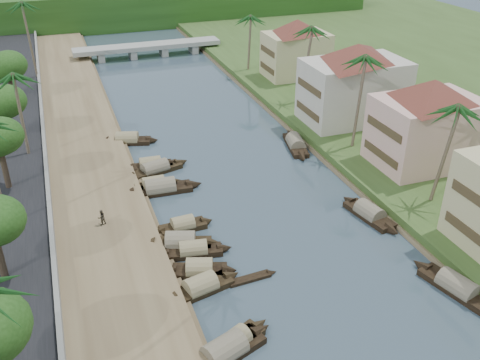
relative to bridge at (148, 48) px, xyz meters
name	(u,v)px	position (x,y,z in m)	size (l,w,h in m)	color
ground	(318,284)	(0.00, -72.00, -1.72)	(220.00, 220.00, 0.00)	#374852
left_bank	(93,197)	(-16.00, -52.00, -1.32)	(10.00, 180.00, 0.80)	brown
right_bank	(383,147)	(19.00, -52.00, -1.12)	(16.00, 180.00, 1.20)	#334D1E
road	(4,209)	(-24.50, -52.00, -1.02)	(8.00, 180.00, 1.40)	black
retaining_wall	(49,196)	(-20.20, -52.00, -0.37)	(0.40, 180.00, 1.10)	slate
treeline	(124,8)	(0.00, 28.00, 2.28)	(120.00, 14.00, 8.00)	#1C3E11
bridge	(148,48)	(0.00, 0.00, 0.00)	(28.00, 4.00, 2.40)	gray
building_mid	(428,122)	(19.99, -58.00, 4.41)	(14.11, 14.11, 9.70)	#DDA49C
building_far	(354,82)	(18.99, -44.00, 4.66)	(15.59, 15.59, 10.20)	beige
building_distant	(296,48)	(19.99, -24.00, 4.16)	(12.62, 12.62, 9.20)	tan
sampan_2	(233,344)	(-8.89, -76.29, -1.31)	(7.08, 4.43, 1.93)	black
sampan_3	(225,352)	(-9.68, -76.84, -1.30)	(8.65, 4.63, 2.30)	black
sampan_4	(201,287)	(-9.36, -69.70, -1.31)	(7.62, 3.31, 2.13)	black
sampan_5	(200,270)	(-8.84, -67.50, -1.31)	(6.68, 3.59, 2.10)	black
sampan_6	(181,243)	(-9.41, -63.24, -1.30)	(7.94, 4.16, 2.31)	black
sampan_7	(193,251)	(-8.61, -64.70, -1.31)	(7.28, 2.58, 1.94)	black
sampan_8	(183,226)	(-8.50, -60.53, -1.31)	(6.26, 1.91, 1.96)	black
sampan_9	(160,189)	(-9.00, -52.78, -1.30)	(9.42, 2.30, 2.34)	black
sampan_10	(154,185)	(-9.50, -51.73, -1.31)	(6.89, 1.68, 1.94)	black
sampan_11	(150,166)	(-8.93, -47.02, -1.31)	(7.16, 2.00, 2.06)	black
sampan_12	(155,170)	(-8.62, -48.21, -1.31)	(8.84, 3.97, 2.10)	black
sampan_13	(128,140)	(-10.28, -38.98, -1.31)	(8.16, 3.96, 2.20)	black
sampan_14	(457,288)	(10.02, -76.65, -1.31)	(3.87, 9.19, 2.20)	black
sampan_15	(369,214)	(9.32, -64.65, -1.31)	(3.13, 8.33, 2.19)	black
sampan_16	(296,144)	(9.38, -47.32, -1.31)	(3.50, 9.40, 2.25)	black
canoe_1	(250,279)	(-5.15, -69.66, -1.62)	(5.10, 1.16, 0.82)	black
canoe_2	(143,178)	(-10.19, -49.05, -1.62)	(5.54, 4.15, 0.89)	black
palm_1	(451,110)	(16.00, -65.49, 8.99)	(3.20, 3.20, 11.27)	brown
palm_2	(363,60)	(15.00, -51.54, 10.06)	(3.20, 3.20, 12.40)	brown
palm_3	(306,30)	(16.00, -35.18, 9.69)	(3.20, 3.20, 12.00)	brown
palm_6	(13,77)	(-22.00, -41.00, 8.86)	(3.20, 3.20, 10.95)	brown
palm_7	(249,18)	(14.00, -17.99, 8.15)	(3.20, 3.20, 10.42)	brown
palm_8	(23,5)	(-20.50, -10.84, 11.09)	(3.20, 3.20, 13.27)	brown
tree_4	(4,103)	(-24.00, -35.65, 4.23)	(4.73, 4.73, 6.57)	#473528
tree_5	(7,67)	(-24.00, -19.95, 4.27)	(5.01, 5.01, 6.72)	#473528
tree_6	(382,74)	(24.00, -42.63, 4.82)	(4.28, 4.28, 7.22)	#473528
person_far	(101,217)	(-15.69, -58.28, -0.16)	(0.74, 0.58, 1.52)	#363026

